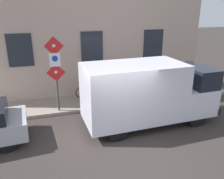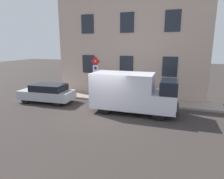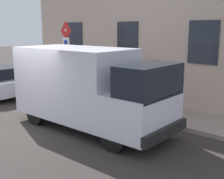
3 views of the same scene
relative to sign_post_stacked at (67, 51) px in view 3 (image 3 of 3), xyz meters
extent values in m
plane|color=#342E2B|center=(-3.09, -1.93, -2.16)|extent=(80.00, 80.00, 0.00)
cube|color=gray|center=(0.76, -1.93, -2.09)|extent=(1.93, 14.21, 0.14)
cube|color=#C2A896|center=(2.07, -1.93, 1.92)|extent=(0.70, 12.21, 8.16)
cube|color=#232833|center=(1.70, -5.29, 0.45)|extent=(0.06, 1.10, 1.50)
cube|color=#232833|center=(1.70, -1.93, 0.45)|extent=(0.06, 1.10, 1.50)
cube|color=#232833|center=(1.70, 1.42, 0.45)|extent=(0.06, 1.10, 1.50)
cylinder|color=#474C47|center=(0.05, 0.00, -0.47)|extent=(0.09, 0.09, 3.09)
pyramid|color=silver|center=(-0.03, 0.00, 0.82)|extent=(0.08, 0.50, 0.50)
pyramid|color=red|center=(-0.03, 0.00, 0.82)|extent=(0.06, 0.56, 0.56)
cube|color=white|center=(-0.01, 0.00, 0.27)|extent=(0.07, 0.44, 0.56)
cylinder|color=#1933B2|center=(-0.04, 0.00, 0.33)|extent=(0.03, 0.24, 0.24)
pyramid|color=silver|center=(-0.03, 0.00, -0.28)|extent=(0.08, 0.50, 0.50)
pyramid|color=red|center=(-0.03, 0.00, -0.28)|extent=(0.06, 0.56, 0.56)
cube|color=white|center=(-1.92, -2.72, -0.75)|extent=(2.10, 3.85, 2.18)
cube|color=white|center=(-1.85, -5.32, -1.29)|extent=(2.04, 1.45, 1.10)
cube|color=black|center=(-1.85, -5.53, -0.39)|extent=(1.95, 1.03, 0.84)
cube|color=black|center=(-1.83, -6.07, -1.66)|extent=(2.00, 0.21, 0.28)
cylinder|color=black|center=(-0.98, -5.06, -1.78)|extent=(0.24, 0.77, 0.76)
cylinder|color=black|center=(-2.74, -5.11, -1.78)|extent=(0.24, 0.77, 0.76)
cylinder|color=black|center=(-1.07, -1.73, -1.78)|extent=(0.24, 0.77, 0.76)
cylinder|color=black|center=(-2.83, -1.78, -1.78)|extent=(0.24, 0.77, 0.76)
cylinder|color=black|center=(-0.89, 1.97, -1.86)|extent=(0.22, 0.61, 0.60)
torus|color=black|center=(1.21, -2.84, -1.69)|extent=(0.16, 0.67, 0.66)
torus|color=black|center=(1.13, -3.89, -1.69)|extent=(0.16, 0.67, 0.66)
cylinder|color=black|center=(1.19, -3.18, -1.48)|extent=(0.08, 0.60, 0.60)
cylinder|color=black|center=(1.18, -3.25, -1.21)|extent=(0.09, 0.73, 0.07)
cylinder|color=black|center=(1.16, -3.54, -1.50)|extent=(0.05, 0.19, 0.55)
cylinder|color=black|center=(1.15, -3.68, -1.73)|extent=(0.07, 0.43, 0.12)
cylinder|color=black|center=(1.21, -2.87, -1.44)|extent=(0.04, 0.09, 0.50)
cube|color=black|center=(1.15, -3.61, -1.19)|extent=(0.10, 0.21, 0.06)
cylinder|color=#262626|center=(1.21, -2.89, -1.14)|extent=(0.46, 0.07, 0.03)
torus|color=black|center=(1.25, -2.05, -1.69)|extent=(0.21, 0.67, 0.66)
torus|color=black|center=(1.10, -3.08, -1.69)|extent=(0.21, 0.67, 0.66)
cylinder|color=red|center=(1.20, -2.38, -1.48)|extent=(0.12, 0.60, 0.60)
cylinder|color=red|center=(1.19, -2.45, -1.21)|extent=(0.14, 0.72, 0.07)
cylinder|color=red|center=(1.15, -2.74, -1.50)|extent=(0.06, 0.19, 0.55)
cylinder|color=red|center=(1.13, -2.87, -1.73)|extent=(0.10, 0.43, 0.12)
cylinder|color=red|center=(1.25, -2.07, -1.44)|extent=(0.05, 0.09, 0.50)
cube|color=black|center=(1.14, -2.81, -1.19)|extent=(0.11, 0.21, 0.06)
cylinder|color=#262626|center=(1.24, -2.10, -1.14)|extent=(0.46, 0.10, 0.03)
torus|color=black|center=(1.15, -1.24, -1.69)|extent=(0.20, 0.67, 0.65)
torus|color=black|center=(1.19, -2.29, -1.69)|extent=(0.20, 0.67, 0.65)
cylinder|color=orange|center=(1.16, -1.58, -1.48)|extent=(0.06, 0.60, 0.60)
cylinder|color=orange|center=(1.17, -1.65, -1.21)|extent=(0.07, 0.73, 0.07)
cylinder|color=orange|center=(1.18, -1.94, -1.50)|extent=(0.04, 0.19, 0.55)
cylinder|color=orange|center=(1.19, -2.08, -1.73)|extent=(0.05, 0.43, 0.12)
cylinder|color=orange|center=(1.15, -1.27, -1.44)|extent=(0.04, 0.09, 0.50)
cube|color=black|center=(1.18, -2.02, -1.19)|extent=(0.09, 0.20, 0.06)
cylinder|color=#262626|center=(1.15, -1.29, -1.14)|extent=(0.46, 0.05, 0.03)
cylinder|color=#262B47|center=(0.86, -2.42, -1.59)|extent=(0.16, 0.16, 0.85)
cylinder|color=#262B47|center=(1.04, -2.44, -1.59)|extent=(0.16, 0.16, 0.85)
cube|color=#B11E32|center=(0.95, -2.43, -0.86)|extent=(0.42, 0.29, 0.62)
sphere|color=tan|center=(0.95, -2.43, -0.41)|extent=(0.22, 0.22, 0.22)
cylinder|color=#2D5133|center=(0.15, -3.37, -1.57)|extent=(0.44, 0.44, 0.90)
camera|label=1|loc=(-9.61, 0.50, 2.32)|focal=37.06mm
camera|label=2|loc=(-13.61, -6.15, 2.03)|focal=31.67mm
camera|label=3|loc=(-8.00, -9.77, 0.94)|focal=46.96mm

